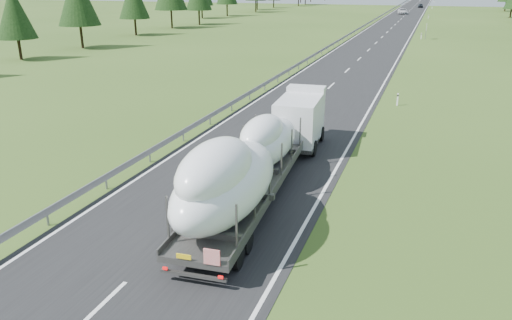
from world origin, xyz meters
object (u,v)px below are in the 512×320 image
(highway_sign, at_px, (426,28))
(distant_van, at_px, (403,11))
(boat_truck, at_px, (255,154))
(distant_car_dark, at_px, (420,6))

(highway_sign, height_order, distant_van, highway_sign)
(boat_truck, xyz_separation_m, distant_van, (-2.87, 136.85, -1.36))
(highway_sign, relative_size, distant_car_dark, 0.61)
(boat_truck, bearing_deg, distant_van, 91.20)
(highway_sign, relative_size, distant_van, 0.46)
(boat_truck, distance_m, distant_van, 136.89)
(distant_van, distance_m, distant_car_dark, 38.61)
(distant_car_dark, bearing_deg, distant_van, -97.27)
(highway_sign, bearing_deg, boat_truck, -94.37)
(highway_sign, relative_size, boat_truck, 0.14)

